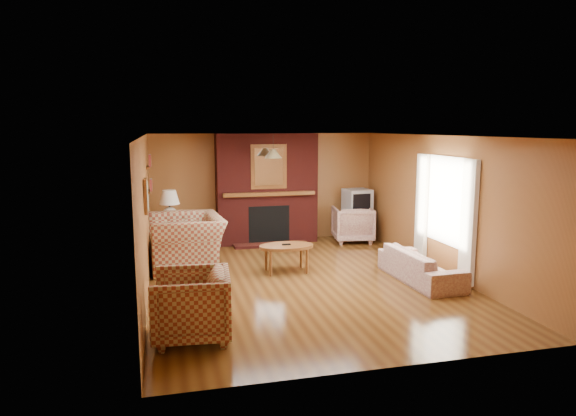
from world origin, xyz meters
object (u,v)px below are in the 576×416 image
object	(u,v)px
side_table	(171,238)
floral_sofa	(421,265)
fireplace	(267,189)
table_lamp	(170,205)
tv_stand	(357,225)
plaid_loveseat	(186,242)
crt_tv	(357,200)
coffee_table	(286,248)
floral_armchair	(353,224)
plaid_armchair	(191,305)

from	to	relation	value
side_table	floral_sofa	bearing A→B (deg)	-36.19
fireplace	table_lamp	xyz separation A→B (m)	(-2.10, -0.53, -0.18)
floral_sofa	tv_stand	distance (m)	3.28
plaid_loveseat	crt_tv	world-z (taller)	crt_tv
coffee_table	tv_stand	xyz separation A→B (m)	(2.20, 2.23, -0.11)
coffee_table	plaid_loveseat	bearing A→B (deg)	155.90
floral_armchair	side_table	bearing A→B (deg)	11.70
floral_sofa	floral_armchair	world-z (taller)	floral_armchair
side_table	tv_stand	xyz separation A→B (m)	(4.15, 0.35, 0.01)
floral_sofa	crt_tv	distance (m)	3.34
plaid_loveseat	floral_armchair	bearing A→B (deg)	104.27
floral_sofa	side_table	world-z (taller)	side_table
fireplace	floral_armchair	bearing A→B (deg)	-11.68
plaid_loveseat	coffee_table	xyz separation A→B (m)	(1.70, -0.76, -0.04)
coffee_table	crt_tv	xyz separation A→B (m)	(2.20, 2.23, 0.46)
fireplace	floral_sofa	bearing A→B (deg)	-61.24
tv_stand	crt_tv	xyz separation A→B (m)	(0.00, -0.01, 0.58)
side_table	crt_tv	world-z (taller)	crt_tv
floral_sofa	side_table	bearing A→B (deg)	51.74
plaid_armchair	side_table	bearing A→B (deg)	-173.19
fireplace	floral_armchair	world-z (taller)	fireplace
plaid_loveseat	crt_tv	xyz separation A→B (m)	(3.90, 1.47, 0.42)
fireplace	plaid_armchair	distance (m)	5.38
plaid_armchair	table_lamp	bearing A→B (deg)	-173.19
plaid_armchair	tv_stand	size ratio (longest dim) A/B	1.44
plaid_armchair	floral_sofa	distance (m)	4.13
side_table	plaid_armchair	bearing A→B (deg)	-88.05
plaid_loveseat	floral_sofa	distance (m)	4.17
plaid_armchair	floral_armchair	world-z (taller)	plaid_armchair
crt_tv	fireplace	bearing A→B (deg)	174.70
floral_sofa	side_table	distance (m)	4.96
fireplace	crt_tv	world-z (taller)	fireplace
plaid_loveseat	crt_tv	bearing A→B (deg)	106.07
floral_sofa	plaid_loveseat	bearing A→B (deg)	62.24
plaid_loveseat	floral_sofa	size ratio (longest dim) A/B	0.82
plaid_loveseat	floral_armchair	xyz separation A→B (m)	(3.73, 1.27, -0.08)
crt_tv	floral_armchair	bearing A→B (deg)	-131.55
floral_sofa	table_lamp	bearing A→B (deg)	51.74
coffee_table	side_table	distance (m)	2.71
tv_stand	crt_tv	size ratio (longest dim) A/B	1.08
plaid_armchair	tv_stand	world-z (taller)	plaid_armchair
plaid_armchair	table_lamp	distance (m)	4.46
floral_armchair	coffee_table	distance (m)	2.87
plaid_armchair	floral_armchair	distance (m)	5.95
floral_armchair	plaid_loveseat	bearing A→B (deg)	28.40
plaid_armchair	plaid_loveseat	bearing A→B (deg)	-176.88
plaid_armchair	crt_tv	bearing A→B (deg)	144.83
crt_tv	side_table	bearing A→B (deg)	-175.26
fireplace	table_lamp	distance (m)	2.17
tv_stand	plaid_armchair	bearing A→B (deg)	-129.22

